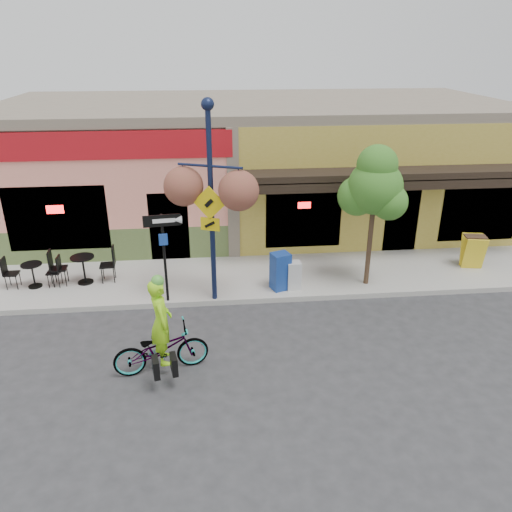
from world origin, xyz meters
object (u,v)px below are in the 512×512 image
Objects in this scene: cyclist_rider at (162,332)px; newspaper_box_grey at (294,275)px; lamp_post at (211,206)px; newspaper_box_blue at (280,271)px; building at (254,162)px; street_tree at (372,217)px; bicycle at (161,349)px; one_way_sign at (165,259)px.

newspaper_box_grey is (3.32, 3.22, -0.40)m from cyclist_rider.
lamp_post is 4.92× the size of newspaper_box_blue.
building is 6.88m from street_tree.
newspaper_box_blue is at bearing 170.68° from newspaper_box_grey.
lamp_post is 4.38m from street_tree.
building is at bearing -27.72° from bicycle.
bicycle is 0.50× the size of street_tree.
one_way_sign is at bearing 167.55° from newspaper_box_blue.
building reaches higher than newspaper_box_blue.
bicycle is at bearing 78.75° from cyclist_rider.
street_tree is (5.55, 0.49, 0.78)m from one_way_sign.
building is at bearing 60.09° from one_way_sign.
bicycle is at bearing -106.47° from building.
lamp_post reaches higher than bicycle.
building reaches higher than newspaper_box_grey.
street_tree reaches higher than bicycle.
bicycle is 2.51× the size of newspaper_box_grey.
newspaper_box_grey is at bearing -57.61° from bicycle.
newspaper_box_blue is at bearing -54.02° from bicycle.
one_way_sign is 3.17m from newspaper_box_blue.
building is 9.07× the size of bicycle.
lamp_post reaches higher than one_way_sign.
newspaper_box_grey is (0.50, -6.49, -1.70)m from building.
one_way_sign is at bearing -113.17° from building.
street_tree is at bearing -1.72° from one_way_sign.
one_way_sign is 3.55m from newspaper_box_grey.
newspaper_box_blue is (1.83, 0.39, -2.07)m from lamp_post.
bicycle is 4.43m from newspaper_box_blue.
one_way_sign reaches higher than bicycle.
street_tree reaches higher than one_way_sign.
bicycle is 0.42m from cyclist_rider.
newspaper_box_blue is 0.39m from newspaper_box_grey.
street_tree is at bearing -69.89° from bicycle.
street_tree is (4.31, 0.49, -0.61)m from lamp_post.
building is 7.50m from one_way_sign.
cyclist_rider reaches higher than newspaper_box_blue.
lamp_post is at bearing -103.84° from building.
cyclist_rider is 4.64m from newspaper_box_grey.
cyclist_rider is 0.79× the size of one_way_sign.
building is 9.60× the size of cyclist_rider.
lamp_post is at bearing -174.63° from newspaper_box_grey.
lamp_post reaches higher than cyclist_rider.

